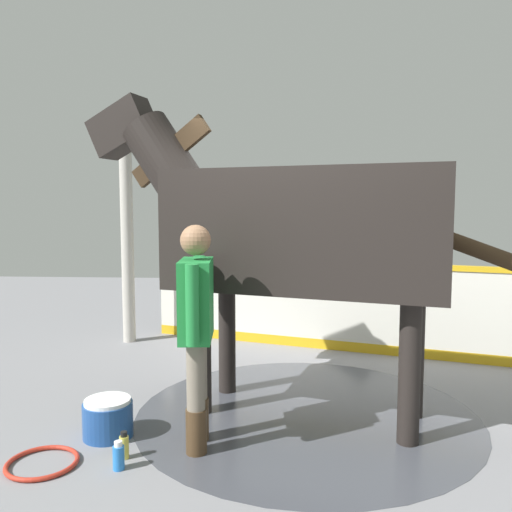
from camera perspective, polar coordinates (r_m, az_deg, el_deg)
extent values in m
cube|color=gray|center=(4.77, 8.20, -16.21)|extent=(16.00, 16.00, 0.02)
cylinder|color=#42444C|center=(4.62, 5.52, -16.75)|extent=(2.87, 2.87, 0.00)
cube|color=silver|center=(6.39, 10.32, -5.73)|extent=(1.56, 4.98, 1.03)
cube|color=gold|center=(6.31, 10.41, -0.88)|extent=(1.58, 4.99, 0.06)
cube|color=gold|center=(6.50, 10.25, -9.66)|extent=(1.57, 4.98, 0.12)
cylinder|color=#B7B2A8|center=(6.83, -13.90, 2.75)|extent=(0.16, 0.16, 2.88)
cube|color=black|center=(4.28, 5.71, 2.87)|extent=(1.57, 2.41, 0.97)
cylinder|color=black|center=(4.49, -5.94, -10.20)|extent=(0.16, 0.16, 1.07)
cylinder|color=black|center=(4.96, -3.18, -8.68)|extent=(0.16, 0.16, 1.07)
cylinder|color=black|center=(4.06, 16.41, -12.11)|extent=(0.16, 0.16, 1.07)
cylinder|color=black|center=(4.57, 16.90, -10.14)|extent=(0.16, 0.16, 1.07)
cylinder|color=black|center=(4.77, -9.29, 9.40)|extent=(0.67, 0.98, 1.01)
cube|color=#382819|center=(4.78, -9.32, 11.14)|extent=(0.28, 0.77, 0.62)
cube|color=black|center=(5.07, -14.27, 13.40)|extent=(0.46, 0.70, 0.56)
cylinder|color=#382819|center=(4.15, 22.08, 1.02)|extent=(0.32, 0.70, 0.35)
cylinder|color=#47331E|center=(4.11, -6.26, -17.28)|extent=(0.15, 0.15, 0.32)
cylinder|color=slate|center=(3.97, -6.32, -11.94)|extent=(0.13, 0.13, 0.48)
cylinder|color=#47331E|center=(3.92, -6.54, -18.47)|extent=(0.15, 0.15, 0.32)
cylinder|color=slate|center=(3.77, -6.60, -12.90)|extent=(0.13, 0.13, 0.48)
cube|color=#1E7F38|center=(3.74, -6.55, -4.74)|extent=(0.49, 0.26, 0.57)
cylinder|color=#1E7F38|center=(4.02, -6.19, -3.82)|extent=(0.09, 0.09, 0.54)
cylinder|color=#1E7F38|center=(3.46, -6.97, -5.34)|extent=(0.09, 0.09, 0.54)
sphere|color=#936B4C|center=(3.69, -6.62, 1.73)|extent=(0.22, 0.22, 0.22)
cylinder|color=#1E478C|center=(4.30, -15.86, -16.81)|extent=(0.38, 0.38, 0.26)
cylinder|color=white|center=(4.25, -15.92, -14.98)|extent=(0.35, 0.35, 0.03)
cylinder|color=#D8CC4C|center=(3.96, -14.20, -19.60)|extent=(0.07, 0.07, 0.16)
cylinder|color=black|center=(3.93, -14.24, -18.33)|extent=(0.05, 0.05, 0.03)
cylinder|color=blue|center=(3.83, -14.78, -20.53)|extent=(0.08, 0.08, 0.16)
cylinder|color=white|center=(3.79, -14.81, -19.21)|extent=(0.05, 0.05, 0.03)
torus|color=#B72D1E|center=(4.06, -22.31, -20.15)|extent=(0.48, 0.48, 0.03)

